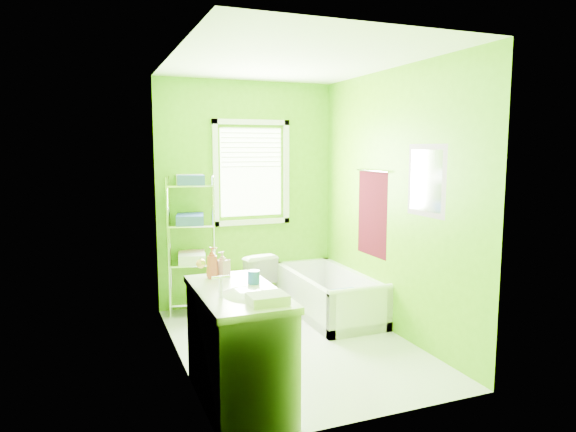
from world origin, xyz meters
name	(u,v)px	position (x,y,z in m)	size (l,w,h in m)	color
ground	(293,344)	(0.00, 0.00, 0.00)	(2.90, 2.90, 0.00)	silver
room_envelope	(294,180)	(0.00, 0.00, 1.55)	(2.14, 2.94, 2.62)	#55A107
window	(252,167)	(0.05, 1.42, 1.61)	(0.92, 0.05, 1.22)	white
door	(205,274)	(-1.04, -1.00, 1.00)	(0.09, 0.80, 2.00)	white
right_wall_decor	(392,201)	(1.04, -0.02, 1.32)	(0.04, 1.48, 1.17)	#410710
bathtub	(330,301)	(0.70, 0.65, 0.16)	(0.71, 1.51, 0.49)	white
toilet	(250,281)	(-0.07, 1.13, 0.34)	(0.38, 0.67, 0.68)	white
vanity	(239,342)	(-0.78, -0.87, 0.44)	(0.57, 1.10, 1.08)	silver
wire_shelf_unit	(193,230)	(-0.69, 1.24, 0.94)	(0.57, 0.46, 1.55)	silver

